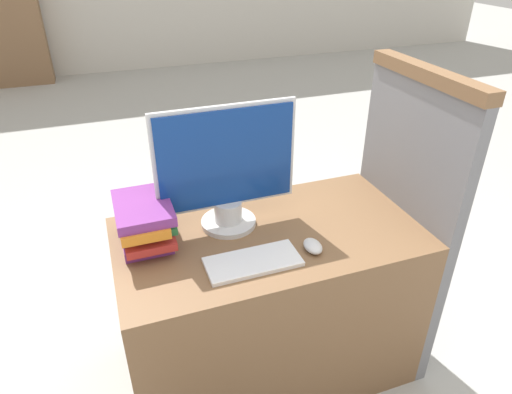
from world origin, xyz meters
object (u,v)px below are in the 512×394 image
Objects in this scene: keyboard at (253,262)px; mouse at (313,246)px; book_stack at (144,222)px; monitor at (227,170)px.

mouse is (0.23, -0.00, 0.01)m from keyboard.
keyboard is 0.23m from mouse.
keyboard is 1.16× the size of book_stack.
book_stack is at bearing 155.67° from mouse.
book_stack reaches higher than keyboard.
monitor is 0.35m from book_stack.
book_stack is (-0.33, 0.25, 0.08)m from keyboard.
keyboard is at bearing -37.50° from book_stack.
monitor is 5.71× the size of mouse.
monitor is 0.35m from keyboard.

